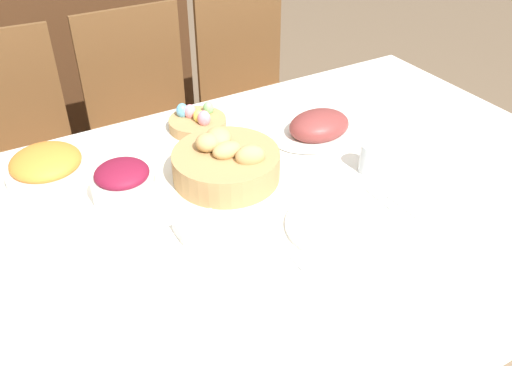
# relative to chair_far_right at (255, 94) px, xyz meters

# --- Properties ---
(ground_plane) EXTENTS (12.00, 12.00, 0.00)m
(ground_plane) POSITION_rel_chair_far_right_xyz_m (-0.50, -0.84, -0.50)
(ground_plane) COLOR brown
(dining_table) EXTENTS (1.87, 0.97, 0.72)m
(dining_table) POSITION_rel_chair_far_right_xyz_m (-0.50, -0.84, -0.14)
(dining_table) COLOR silver
(dining_table) RESTS_ON ground
(chair_far_right) EXTENTS (0.44, 0.44, 0.93)m
(chair_far_right) POSITION_rel_chair_far_right_xyz_m (0.00, 0.00, 0.00)
(chair_far_right) COLOR brown
(chair_far_right) RESTS_ON ground
(chair_far_center) EXTENTS (0.42, 0.42, 0.93)m
(chair_far_center) POSITION_rel_chair_far_right_xyz_m (-0.50, 0.00, 0.00)
(chair_far_center) COLOR brown
(chair_far_center) RESTS_ON ground
(chair_far_left) EXTENTS (0.45, 0.45, 0.93)m
(chair_far_left) POSITION_rel_chair_far_right_xyz_m (-1.00, -0.00, 0.00)
(chair_far_left) COLOR brown
(chair_far_left) RESTS_ON ground
(sideboard) EXTENTS (1.42, 0.44, 0.90)m
(sideboard) POSITION_rel_chair_far_right_xyz_m (-0.74, 0.83, -0.05)
(sideboard) COLOR #4C2D19
(sideboard) RESTS_ON ground
(bread_basket) EXTENTS (0.29, 0.29, 0.12)m
(bread_basket) POSITION_rel_chair_far_right_xyz_m (-0.55, -0.80, 0.27)
(bread_basket) COLOR #AD8451
(bread_basket) RESTS_ON dining_table
(egg_basket) EXTENTS (0.18, 0.18, 0.08)m
(egg_basket) POSITION_rel_chair_far_right_xyz_m (-0.50, -0.52, 0.24)
(egg_basket) COLOR #AD8451
(egg_basket) RESTS_ON dining_table
(ham_platter) EXTENTS (0.30, 0.21, 0.09)m
(ham_platter) POSITION_rel_chair_far_right_xyz_m (-0.20, -0.74, 0.25)
(ham_platter) COLOR silver
(ham_platter) RESTS_ON dining_table
(carrot_bowl) EXTENTS (0.22, 0.22, 0.09)m
(carrot_bowl) POSITION_rel_chair_far_right_xyz_m (-0.97, -0.58, 0.26)
(carrot_bowl) COLOR silver
(carrot_bowl) RESTS_ON dining_table
(beet_salad_bowl) EXTENTS (0.16, 0.16, 0.10)m
(beet_salad_bowl) POSITION_rel_chair_far_right_xyz_m (-0.82, -0.76, 0.27)
(beet_salad_bowl) COLOR silver
(beet_salad_bowl) RESTS_ON dining_table
(dinner_plate) EXTENTS (0.26, 0.26, 0.01)m
(dinner_plate) POSITION_rel_chair_far_right_xyz_m (-0.41, -1.13, 0.22)
(dinner_plate) COLOR silver
(dinner_plate) RESTS_ON dining_table
(fork) EXTENTS (0.01, 0.18, 0.00)m
(fork) POSITION_rel_chair_far_right_xyz_m (-0.57, -1.13, 0.22)
(fork) COLOR silver
(fork) RESTS_ON dining_table
(knife) EXTENTS (0.01, 0.18, 0.00)m
(knife) POSITION_rel_chair_far_right_xyz_m (-0.26, -1.13, 0.22)
(knife) COLOR silver
(knife) RESTS_ON dining_table
(spoon) EXTENTS (0.01, 0.18, 0.00)m
(spoon) POSITION_rel_chair_far_right_xyz_m (-0.23, -1.13, 0.22)
(spoon) COLOR silver
(spoon) RESTS_ON dining_table
(drinking_cup) EXTENTS (0.07, 0.07, 0.08)m
(drinking_cup) POSITION_rel_chair_far_right_xyz_m (-0.19, -0.97, 0.26)
(drinking_cup) COLOR silver
(drinking_cup) RESTS_ON dining_table
(butter_dish) EXTENTS (0.10, 0.06, 0.03)m
(butter_dish) POSITION_rel_chair_far_right_xyz_m (-0.71, -0.97, 0.24)
(butter_dish) COLOR silver
(butter_dish) RESTS_ON dining_table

